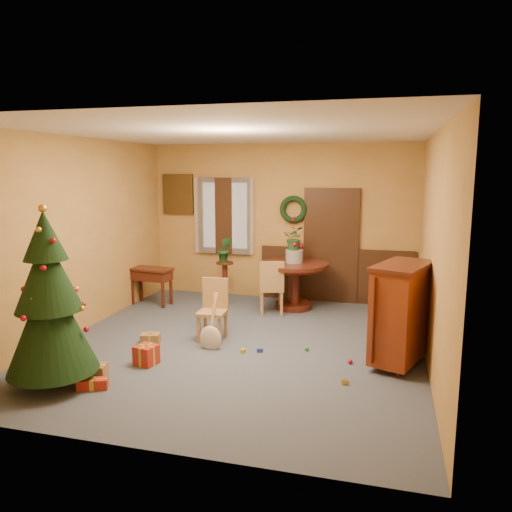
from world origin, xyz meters
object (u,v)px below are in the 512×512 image
(dining_table, at_px, (294,276))
(writing_desk, at_px, (151,277))
(christmas_tree, at_px, (49,302))
(sideboard, at_px, (401,311))
(chair_near, at_px, (213,307))

(dining_table, height_order, writing_desk, dining_table)
(dining_table, bearing_deg, christmas_tree, -117.58)
(dining_table, distance_m, sideboard, 2.82)
(writing_desk, bearing_deg, dining_table, 9.21)
(christmas_tree, distance_m, writing_desk, 3.53)
(dining_table, relative_size, sideboard, 0.93)
(christmas_tree, xyz_separation_m, sideboard, (3.78, 1.67, -0.29))
(christmas_tree, distance_m, sideboard, 4.14)
(dining_table, bearing_deg, sideboard, -51.43)
(dining_table, relative_size, christmas_tree, 0.58)
(writing_desk, relative_size, sideboard, 0.62)
(sideboard, bearing_deg, writing_desk, 157.40)
(chair_near, height_order, writing_desk, chair_near)
(dining_table, xyz_separation_m, christmas_tree, (-2.02, -3.87, 0.40))
(dining_table, xyz_separation_m, sideboard, (1.76, -2.20, 0.11))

